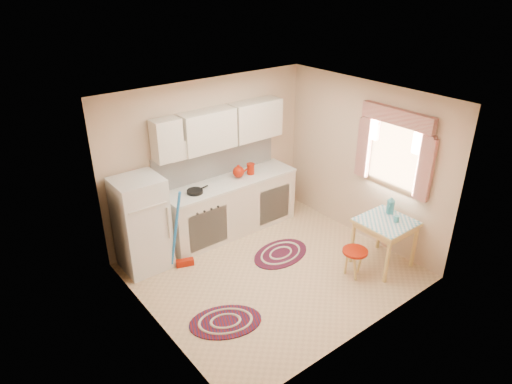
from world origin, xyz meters
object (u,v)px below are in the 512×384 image
at_px(fridge, 142,224).
at_px(stool, 354,263).
at_px(base_cabinets, 231,207).
at_px(table, 383,243).

distance_m(fridge, stool, 3.04).
bearing_deg(fridge, base_cabinets, 1.82).
bearing_deg(fridge, table, -37.11).
height_order(base_cabinets, stool, base_cabinets).
bearing_deg(table, base_cabinets, 119.09).
distance_m(base_cabinets, stool, 2.19).
distance_m(fridge, table, 3.48).
xyz_separation_m(fridge, base_cabinets, (1.57, 0.05, -0.26)).
xyz_separation_m(fridge, stool, (2.21, -2.03, -0.49)).
bearing_deg(base_cabinets, table, -60.91).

